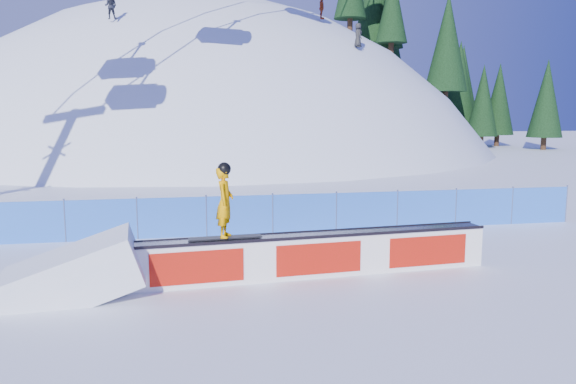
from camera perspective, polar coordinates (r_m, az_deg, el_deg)
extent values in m
plane|color=white|center=(12.75, -2.86, -8.74)|extent=(160.00, 160.00, 0.00)
sphere|color=white|center=(58.32, -8.41, -13.68)|extent=(64.00, 64.00, 64.00)
cylinder|color=#372216|center=(56.68, 6.85, 15.47)|extent=(0.50, 0.50, 1.40)
cylinder|color=#372216|center=(59.62, 7.76, 14.01)|extent=(0.50, 0.50, 1.40)
cone|color=black|center=(60.10, 7.84, 17.51)|extent=(2.72, 2.72, 6.18)
cylinder|color=#372216|center=(54.46, 8.64, 15.03)|extent=(0.50, 0.50, 1.40)
cylinder|color=#372216|center=(55.25, 11.57, 12.85)|extent=(0.50, 0.50, 1.40)
cone|color=black|center=(55.71, 11.70, 16.86)|extent=(2.92, 2.92, 6.63)
cylinder|color=#372216|center=(61.84, 10.54, 11.19)|extent=(0.50, 0.50, 1.40)
cone|color=black|center=(62.31, 10.67, 15.83)|extent=(3.92, 3.92, 8.92)
cylinder|color=#372216|center=(59.43, 13.62, 9.63)|extent=(0.50, 0.50, 1.40)
cone|color=black|center=(59.64, 13.74, 13.11)|extent=(2.66, 2.66, 6.05)
cylinder|color=#372216|center=(54.46, 16.91, 7.97)|extent=(0.50, 0.50, 1.40)
cone|color=black|center=(54.65, 17.11, 12.70)|extent=(3.44, 3.44, 7.82)
cylinder|color=#372216|center=(63.35, 15.77, 5.15)|extent=(0.50, 0.50, 1.40)
cone|color=black|center=(63.29, 15.93, 9.13)|extent=(3.35, 3.35, 7.61)
cylinder|color=#372216|center=(60.42, 19.93, 4.83)|extent=(0.50, 0.50, 1.40)
cone|color=black|center=(60.37, 20.17, 9.56)|extent=(3.86, 3.86, 8.78)
cylinder|color=#372216|center=(60.79, 20.11, 4.84)|extent=(0.50, 0.50, 1.40)
cone|color=black|center=(60.75, 20.36, 9.75)|extent=(4.06, 4.06, 9.23)
cylinder|color=#372216|center=(58.13, 23.43, 4.53)|extent=(0.50, 0.50, 1.40)
cone|color=black|center=(58.07, 23.70, 9.23)|extent=(3.67, 3.67, 8.34)
cylinder|color=#372216|center=(61.79, 24.58, 4.64)|extent=(0.50, 0.50, 1.40)
cone|color=black|center=(61.72, 24.79, 8.15)|extent=(2.81, 2.81, 6.38)
cube|color=blue|center=(16.96, -4.91, -2.38)|extent=(22.00, 0.03, 1.20)
cylinder|color=#404B73|center=(17.21, -21.73, -2.62)|extent=(0.05, 0.05, 1.30)
cylinder|color=#404B73|center=(16.93, -15.07, -2.49)|extent=(0.05, 0.05, 1.30)
cylinder|color=#404B73|center=(16.89, -8.29, -2.31)|extent=(0.05, 0.05, 1.30)
cylinder|color=#404B73|center=(17.07, -1.56, -2.11)|extent=(0.05, 0.05, 1.30)
cylinder|color=#404B73|center=(17.49, 4.92, -1.89)|extent=(0.05, 0.05, 1.30)
cylinder|color=#404B73|center=(18.12, 11.04, -1.66)|extent=(0.05, 0.05, 1.30)
cylinder|color=#404B73|center=(18.94, 16.68, -1.43)|extent=(0.05, 0.05, 1.30)
cylinder|color=#404B73|center=(19.93, 21.80, -1.20)|extent=(0.05, 0.05, 1.30)
cylinder|color=#404B73|center=(21.06, 26.41, -1.00)|extent=(0.05, 0.05, 1.30)
cube|color=white|center=(12.82, 2.81, -6.48)|extent=(8.30, 1.18, 0.93)
cube|color=gray|center=(12.71, 2.82, -4.35)|extent=(8.22, 1.20, 0.04)
cube|color=black|center=(12.45, 3.21, -4.57)|extent=(8.27, 0.70, 0.06)
cube|color=black|center=(12.96, 2.45, -4.05)|extent=(8.27, 0.70, 0.06)
cube|color=red|center=(12.58, 3.19, -6.78)|extent=(7.85, 0.65, 0.70)
cube|color=red|center=(13.07, 2.44, -6.19)|extent=(7.85, 0.65, 0.70)
cube|color=black|center=(12.23, -6.38, -4.62)|extent=(1.60, 0.41, 0.03)
imported|color=#FFA900|center=(12.08, -6.44, -1.02)|extent=(0.50, 0.63, 1.53)
sphere|color=black|center=(11.99, -6.49, 2.34)|extent=(0.29, 0.29, 0.29)
imported|color=black|center=(39.81, -17.56, 17.55)|extent=(0.91, 0.77, 1.65)
imported|color=#983415|center=(44.89, 3.44, 18.18)|extent=(0.75, 1.05, 1.65)
imported|color=#252525|center=(41.25, 7.13, 15.54)|extent=(0.57, 0.84, 1.65)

